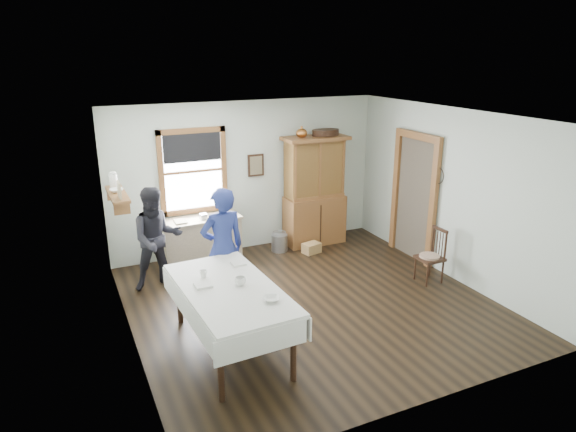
{
  "coord_description": "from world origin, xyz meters",
  "views": [
    {
      "loc": [
        -3.13,
        -5.99,
        3.53
      ],
      "look_at": [
        -0.22,
        0.3,
        1.28
      ],
      "focal_mm": 32.0,
      "sensor_mm": 36.0,
      "label": 1
    }
  ],
  "objects_px": {
    "wicker_basket": "(312,248)",
    "dining_table": "(231,318)",
    "work_counter": "(201,240)",
    "spindle_chair": "(430,256)",
    "pail": "(279,243)",
    "figure_dark": "(157,242)",
    "woman_blue": "(223,252)",
    "china_hutch": "(315,191)"
  },
  "relations": [
    {
      "from": "spindle_chair",
      "to": "china_hutch",
      "type": "bearing_deg",
      "value": 109.04
    },
    {
      "from": "dining_table",
      "to": "pail",
      "type": "distance_m",
      "value": 3.31
    },
    {
      "from": "dining_table",
      "to": "work_counter",
      "type": "bearing_deg",
      "value": 81.53
    },
    {
      "from": "work_counter",
      "to": "wicker_basket",
      "type": "bearing_deg",
      "value": -16.39
    },
    {
      "from": "work_counter",
      "to": "pail",
      "type": "xyz_separation_m",
      "value": [
        1.44,
        -0.1,
        -0.24
      ]
    },
    {
      "from": "china_hutch",
      "to": "woman_blue",
      "type": "xyz_separation_m",
      "value": [
        -2.35,
        -1.71,
        -0.21
      ]
    },
    {
      "from": "wicker_basket",
      "to": "work_counter",
      "type": "bearing_deg",
      "value": 167.08
    },
    {
      "from": "wicker_basket",
      "to": "woman_blue",
      "type": "xyz_separation_m",
      "value": [
        -2.06,
        -1.25,
        0.72
      ]
    },
    {
      "from": "pail",
      "to": "wicker_basket",
      "type": "distance_m",
      "value": 0.6
    },
    {
      "from": "china_hutch",
      "to": "pail",
      "type": "xyz_separation_m",
      "value": [
        -0.78,
        -0.12,
        -0.86
      ]
    },
    {
      "from": "spindle_chair",
      "to": "pail",
      "type": "bearing_deg",
      "value": 125.55
    },
    {
      "from": "spindle_chair",
      "to": "woman_blue",
      "type": "height_order",
      "value": "woman_blue"
    },
    {
      "from": "pail",
      "to": "wicker_basket",
      "type": "height_order",
      "value": "pail"
    },
    {
      "from": "dining_table",
      "to": "wicker_basket",
      "type": "bearing_deg",
      "value": 45.4
    },
    {
      "from": "dining_table",
      "to": "figure_dark",
      "type": "distance_m",
      "value": 2.19
    },
    {
      "from": "china_hutch",
      "to": "spindle_chair",
      "type": "xyz_separation_m",
      "value": [
        0.84,
        -2.32,
        -0.58
      ]
    },
    {
      "from": "work_counter",
      "to": "figure_dark",
      "type": "bearing_deg",
      "value": -144.01
    },
    {
      "from": "wicker_basket",
      "to": "dining_table",
      "type": "bearing_deg",
      "value": -134.6
    },
    {
      "from": "work_counter",
      "to": "spindle_chair",
      "type": "relative_size",
      "value": 1.57
    },
    {
      "from": "china_hutch",
      "to": "dining_table",
      "type": "xyz_separation_m",
      "value": [
        -2.64,
        -2.84,
        -0.6
      ]
    },
    {
      "from": "pail",
      "to": "woman_blue",
      "type": "xyz_separation_m",
      "value": [
        -1.57,
        -1.59,
        0.66
      ]
    },
    {
      "from": "dining_table",
      "to": "figure_dark",
      "type": "relative_size",
      "value": 1.4
    },
    {
      "from": "spindle_chair",
      "to": "woman_blue",
      "type": "bearing_deg",
      "value": 168.26
    },
    {
      "from": "work_counter",
      "to": "dining_table",
      "type": "xyz_separation_m",
      "value": [
        -0.42,
        -2.82,
        0.02
      ]
    },
    {
      "from": "china_hutch",
      "to": "pail",
      "type": "bearing_deg",
      "value": -171.0
    },
    {
      "from": "woman_blue",
      "to": "figure_dark",
      "type": "xyz_separation_m",
      "value": [
        -0.73,
        0.98,
        -0.07
      ]
    },
    {
      "from": "china_hutch",
      "to": "woman_blue",
      "type": "height_order",
      "value": "china_hutch"
    },
    {
      "from": "china_hutch",
      "to": "wicker_basket",
      "type": "height_order",
      "value": "china_hutch"
    },
    {
      "from": "wicker_basket",
      "to": "spindle_chair",
      "type": "bearing_deg",
      "value": -58.64
    },
    {
      "from": "dining_table",
      "to": "spindle_chair",
      "type": "height_order",
      "value": "spindle_chair"
    },
    {
      "from": "work_counter",
      "to": "spindle_chair",
      "type": "xyz_separation_m",
      "value": [
        3.06,
        -2.3,
        0.04
      ]
    },
    {
      "from": "spindle_chair",
      "to": "wicker_basket",
      "type": "distance_m",
      "value": 2.21
    },
    {
      "from": "pail",
      "to": "dining_table",
      "type": "bearing_deg",
      "value": -124.35
    },
    {
      "from": "dining_table",
      "to": "figure_dark",
      "type": "height_order",
      "value": "figure_dark"
    },
    {
      "from": "pail",
      "to": "figure_dark",
      "type": "xyz_separation_m",
      "value": [
        -2.3,
        -0.6,
        0.58
      ]
    },
    {
      "from": "china_hutch",
      "to": "spindle_chair",
      "type": "distance_m",
      "value": 2.54
    },
    {
      "from": "pail",
      "to": "spindle_chair",
      "type": "bearing_deg",
      "value": -53.6
    },
    {
      "from": "wicker_basket",
      "to": "woman_blue",
      "type": "relative_size",
      "value": 0.19
    },
    {
      "from": "dining_table",
      "to": "wicker_basket",
      "type": "relative_size",
      "value": 6.66
    },
    {
      "from": "work_counter",
      "to": "figure_dark",
      "type": "xyz_separation_m",
      "value": [
        -0.86,
        -0.71,
        0.34
      ]
    },
    {
      "from": "pail",
      "to": "woman_blue",
      "type": "height_order",
      "value": "woman_blue"
    },
    {
      "from": "spindle_chair",
      "to": "work_counter",
      "type": "bearing_deg",
      "value": 142.21
    }
  ]
}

